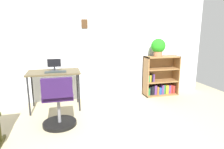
% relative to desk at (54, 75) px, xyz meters
% --- Properties ---
extents(wall_back, '(5.20, 0.12, 2.49)m').
position_rel_desk_xyz_m(wall_back, '(0.77, 0.50, 0.59)').
color(wall_back, silver).
rests_on(wall_back, ground_plane).
extents(desk, '(0.93, 0.54, 0.72)m').
position_rel_desk_xyz_m(desk, '(0.00, 0.00, 0.00)').
color(desk, brown).
rests_on(desk, ground_plane).
extents(monitor, '(0.24, 0.14, 0.22)m').
position_rel_desk_xyz_m(monitor, '(0.01, 0.04, 0.18)').
color(monitor, '#262628').
rests_on(monitor, desk).
extents(keyboard, '(0.37, 0.13, 0.02)m').
position_rel_desk_xyz_m(keyboard, '(0.03, -0.11, 0.07)').
color(keyboard, '#262E2E').
rests_on(keyboard, desk).
extents(office_chair, '(0.52, 0.55, 0.81)m').
position_rel_desk_xyz_m(office_chair, '(0.07, -0.77, -0.29)').
color(office_chair, black).
rests_on(office_chair, ground_plane).
extents(bookshelf_low, '(0.78, 0.30, 0.89)m').
position_rel_desk_xyz_m(bookshelf_low, '(2.30, 0.30, -0.27)').
color(bookshelf_low, olive).
rests_on(bookshelf_low, ground_plane).
extents(potted_plant_on_shelf, '(0.31, 0.31, 0.39)m').
position_rel_desk_xyz_m(potted_plant_on_shelf, '(2.20, 0.25, 0.45)').
color(potted_plant_on_shelf, '#9E6642').
rests_on(potted_plant_on_shelf, bookshelf_low).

